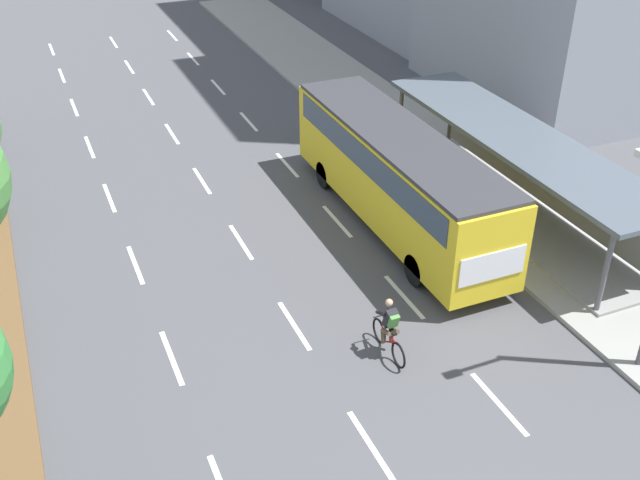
# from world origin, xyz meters

# --- Properties ---
(sidewalk_right) EXTENTS (4.50, 52.00, 0.15)m
(sidewalk_right) POSITION_xyz_m (9.25, 20.00, 0.07)
(sidewalk_right) COLOR gray
(sidewalk_right) RESTS_ON ground
(lane_divider_left) EXTENTS (0.14, 45.99, 0.01)m
(lane_divider_left) POSITION_xyz_m (-3.50, 17.49, 0.00)
(lane_divider_left) COLOR white
(lane_divider_left) RESTS_ON ground
(lane_divider_center) EXTENTS (0.14, 45.99, 0.01)m
(lane_divider_center) POSITION_xyz_m (0.00, 17.49, 0.00)
(lane_divider_center) COLOR white
(lane_divider_center) RESTS_ON ground
(lane_divider_right) EXTENTS (0.14, 45.99, 0.01)m
(lane_divider_right) POSITION_xyz_m (3.50, 17.49, 0.00)
(lane_divider_right) COLOR white
(lane_divider_right) RESTS_ON ground
(bus_shelter) EXTENTS (2.90, 12.74, 2.86)m
(bus_shelter) POSITION_xyz_m (9.53, 13.17, 1.87)
(bus_shelter) COLOR gray
(bus_shelter) RESTS_ON sidewalk_right
(bus) EXTENTS (2.54, 11.29, 3.37)m
(bus) POSITION_xyz_m (5.25, 14.18, 2.07)
(bus) COLOR yellow
(bus) RESTS_ON ground
(cyclist) EXTENTS (0.46, 1.82, 1.71)m
(cyclist) POSITION_xyz_m (1.87, 8.12, 0.79)
(cyclist) COLOR black
(cyclist) RESTS_ON ground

